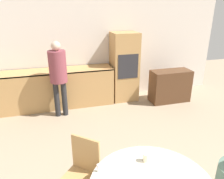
% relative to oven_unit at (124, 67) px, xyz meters
% --- Properties ---
extents(wall_back, '(7.19, 0.05, 2.60)m').
position_rel_oven_unit_xyz_m(wall_back, '(-0.86, 0.34, 0.43)').
color(wall_back, silver).
rests_on(wall_back, ground_plane).
extents(kitchen_counter, '(3.25, 0.60, 0.93)m').
position_rel_oven_unit_xyz_m(kitchen_counter, '(-1.99, -0.01, -0.39)').
color(kitchen_counter, tan).
rests_on(kitchen_counter, ground_plane).
extents(oven_unit, '(0.64, 0.59, 1.74)m').
position_rel_oven_unit_xyz_m(oven_unit, '(0.00, 0.00, 0.00)').
color(oven_unit, tan).
rests_on(oven_unit, ground_plane).
extents(sideboard, '(1.01, 0.45, 0.82)m').
position_rel_oven_unit_xyz_m(sideboard, '(1.09, -0.48, -0.46)').
color(sideboard, '#51331E').
rests_on(sideboard, ground_plane).
extents(chair_far_left, '(0.56, 0.56, 0.91)m').
position_rel_oven_unit_xyz_m(chair_far_left, '(-1.55, -3.03, -0.36)').
color(chair_far_left, tan).
rests_on(chair_far_left, ground_plane).
extents(person_standing, '(0.37, 0.37, 1.68)m').
position_rel_oven_unit_xyz_m(person_standing, '(-1.67, -0.53, 0.16)').
color(person_standing, '#262628').
rests_on(person_standing, ground_plane).
extents(cup, '(0.07, 0.07, 0.10)m').
position_rel_oven_unit_xyz_m(cup, '(-0.88, -3.35, -0.07)').
color(cup, beige).
rests_on(cup, dining_table).
extents(salt_shaker, '(0.03, 0.03, 0.09)m').
position_rel_oven_unit_xyz_m(salt_shaker, '(-1.42, -3.36, -0.08)').
color(salt_shaker, white).
rests_on(salt_shaker, dining_table).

